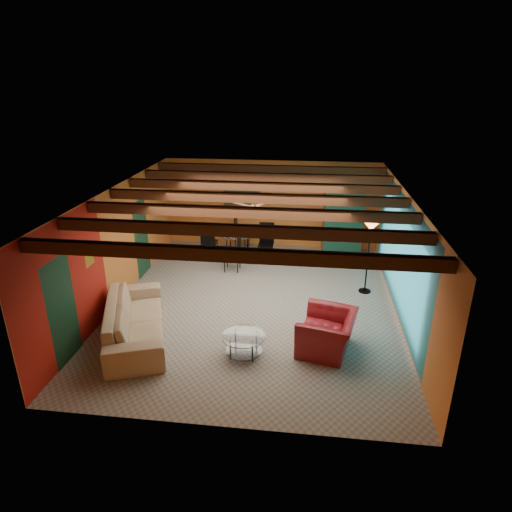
# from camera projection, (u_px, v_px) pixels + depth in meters

# --- Properties ---
(room) EXTENTS (6.52, 8.01, 2.71)m
(room) POSITION_uv_depth(u_px,v_px,m) (256.00, 206.00, 9.70)
(room) COLOR gray
(room) RESTS_ON ground
(sofa) EXTENTS (1.98, 2.99, 0.81)m
(sofa) POSITION_uv_depth(u_px,v_px,m) (135.00, 320.00, 9.01)
(sofa) COLOR tan
(sofa) RESTS_ON ground
(armchair) EXTENTS (1.27, 1.38, 0.77)m
(armchair) POSITION_uv_depth(u_px,v_px,m) (327.00, 332.00, 8.61)
(armchair) COLOR maroon
(armchair) RESTS_ON ground
(coffee_table) EXTENTS (0.90, 0.90, 0.43)m
(coffee_table) POSITION_uv_depth(u_px,v_px,m) (244.00, 345.00, 8.50)
(coffee_table) COLOR silver
(coffee_table) RESTS_ON ground
(dining_table) EXTENTS (2.18, 2.18, 1.11)m
(dining_table) POSITION_uv_depth(u_px,v_px,m) (237.00, 241.00, 12.90)
(dining_table) COLOR white
(dining_table) RESTS_ON ground
(armoire) EXTENTS (1.20, 0.73, 1.97)m
(armoire) POSITION_uv_depth(u_px,v_px,m) (343.00, 221.00, 13.27)
(armoire) COLOR brown
(armoire) RESTS_ON ground
(floor_lamp) EXTENTS (0.39, 0.39, 1.84)m
(floor_lamp) POSITION_uv_depth(u_px,v_px,m) (368.00, 258.00, 10.76)
(floor_lamp) COLOR black
(floor_lamp) RESTS_ON ground
(ceiling_fan) EXTENTS (1.50, 1.50, 0.44)m
(ceiling_fan) POSITION_uv_depth(u_px,v_px,m) (255.00, 208.00, 9.60)
(ceiling_fan) COLOR #472614
(ceiling_fan) RESTS_ON ceiling
(painting) EXTENTS (1.05, 0.03, 0.65)m
(painting) POSITION_uv_depth(u_px,v_px,m) (242.00, 194.00, 13.61)
(painting) COLOR black
(painting) RESTS_ON wall_back
(potted_plant) EXTENTS (0.47, 0.43, 0.45)m
(potted_plant) POSITION_uv_depth(u_px,v_px,m) (346.00, 181.00, 12.82)
(potted_plant) COLOR #26661E
(potted_plant) RESTS_ON armoire
(vase) EXTENTS (0.25, 0.25, 0.20)m
(vase) POSITION_uv_depth(u_px,v_px,m) (237.00, 220.00, 12.65)
(vase) COLOR orange
(vase) RESTS_ON dining_table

